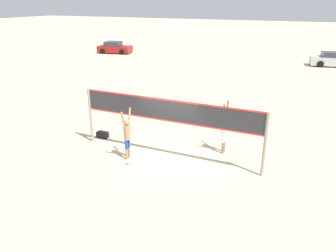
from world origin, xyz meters
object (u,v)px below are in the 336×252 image
player_blocker (225,127)px  volleyball (129,162)px  parked_car_near (334,60)px  player_spiker (127,133)px  volleyball_net (168,116)px  parked_car_mid (115,48)px  gear_bag (103,135)px

player_blocker → volleyball: size_ratio=10.16×
player_blocker → parked_car_near: 24.15m
player_spiker → parked_car_near: 27.14m
volleyball_net → parked_car_mid: bearing=127.5°
volleyball_net → volleyball: (-1.13, -1.31, -1.70)m
gear_bag → volleyball_net: bearing=-8.4°
player_spiker → player_blocker: bearing=-57.5°
player_spiker → gear_bag: bearing=58.3°
parked_car_near → parked_car_mid: bearing=173.8°
player_blocker → parked_car_near: bearing=169.0°
parked_car_mid → volleyball: bearing=-66.2°
volleyball_net → player_spiker: 1.81m
parked_car_near → volleyball: bearing=-116.4°
volleyball → gear_bag: 3.18m
volleyball_net → parked_car_near: 25.94m
volleyball → gear_bag: gear_bag is taller
volleyball_net → volleyball: 2.42m
player_spiker → player_blocker: size_ratio=0.94×
volleyball_net → player_blocker: 2.50m
player_blocker → gear_bag: bearing=-82.0°
volleyball → parked_car_near: bearing=73.7°
volleyball_net → parked_car_near: (6.61, 25.06, -1.17)m
player_blocker → player_spiker: bearing=-57.5°
player_blocker → parked_car_mid: (-19.97, 22.05, -0.57)m
player_blocker → volleyball: (-3.14, -2.67, -1.10)m
gear_bag → parked_car_near: parked_car_near is taller
player_spiker → volleyball: size_ratio=9.56×
gear_bag → parked_car_mid: parked_car_mid is taller
player_blocker → volleyball: player_blocker is taller
volleyball_net → player_blocker: volleyball_net is taller
player_spiker → parked_car_near: size_ratio=0.46×
player_blocker → parked_car_mid: player_blocker is taller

